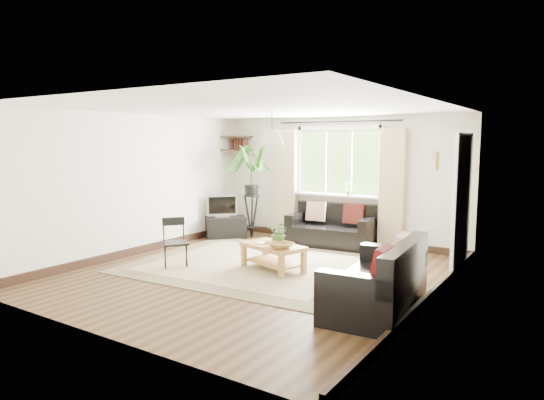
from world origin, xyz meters
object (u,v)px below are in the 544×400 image
Objects in this scene: palm_stand at (252,191)px; sofa_back at (331,226)px; tv_stand at (226,227)px; sofa_right at (376,277)px; folding_chair at (176,244)px; coffee_table at (273,257)px.

sofa_back is at bearing 4.10° from palm_stand.
tv_stand is 0.42× the size of palm_stand.
palm_stand is at bearing 178.54° from sofa_back.
folding_chair is (-3.23, 0.08, -0.01)m from sofa_right.
tv_stand is 1.02× the size of folding_chair.
sofa_right is 0.88× the size of palm_stand.
sofa_right is (1.95, -2.83, 0.02)m from sofa_back.
sofa_right is at bearing -60.99° from sofa_back.
coffee_table is 1.50m from folding_chair.
folding_chair is (0.85, -2.29, 0.17)m from tv_stand.
folding_chair reaches higher than coffee_table.
tv_stand reaches higher than coffee_table.
coffee_table is 2.67m from tv_stand.
palm_stand is at bearing -7.30° from tv_stand.
sofa_back is at bearing 90.74° from coffee_table.
tv_stand is at bearing 143.79° from coffee_table.
folding_chair is at bearing -116.25° from tv_stand.
palm_stand is (-1.75, 1.91, 0.74)m from coffee_table.
sofa_back reaches higher than tv_stand.
tv_stand is at bearing -124.59° from sofa_right.
coffee_table is 2.69m from palm_stand.
folding_chair is at bearing -95.84° from sofa_right.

